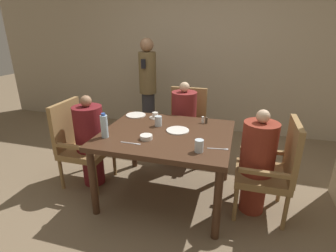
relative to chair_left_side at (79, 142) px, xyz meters
name	(u,v)px	position (x,y,z in m)	size (l,w,h in m)	color
ground_plane	(167,194)	(1.04, 0.00, -0.51)	(16.00, 16.00, 0.00)	#7A664C
wall_back	(203,48)	(1.04, 2.15, 0.89)	(8.00, 0.06, 2.80)	tan
dining_table	(167,140)	(1.04, 0.00, 0.15)	(1.29, 1.10, 0.74)	#422819
chair_left_side	(79,142)	(0.00, 0.00, 0.00)	(0.50, 0.50, 0.97)	olive
diner_in_left_chair	(90,140)	(0.15, 0.00, 0.03)	(0.32, 0.32, 1.06)	maroon
chair_far_side	(186,123)	(1.04, 0.94, 0.00)	(0.50, 0.50, 0.97)	olive
diner_in_far_chair	(184,123)	(1.04, 0.80, 0.05)	(0.32, 0.32, 1.10)	maroon
chair_right_side	(273,167)	(2.08, 0.00, 0.00)	(0.50, 0.50, 0.97)	olive
diner_in_right_chair	(257,162)	(1.94, 0.00, 0.03)	(0.32, 0.32, 1.06)	maroon
standing_host	(148,86)	(0.29, 1.52, 0.34)	(0.27, 0.31, 1.58)	#2D2D33
plate_main_left	(178,130)	(1.14, 0.07, 0.24)	(0.23, 0.23, 0.01)	white
plate_main_right	(136,115)	(0.54, 0.41, 0.24)	(0.23, 0.23, 0.01)	white
teacup_with_saucer	(155,116)	(0.79, 0.39, 0.26)	(0.14, 0.14, 0.07)	white
bowl_small	(146,137)	(0.90, -0.21, 0.25)	(0.12, 0.12, 0.04)	white
water_bottle	(104,126)	(0.50, -0.28, 0.34)	(0.07, 0.07, 0.24)	silver
glass_tall_near	(199,146)	(1.43, -0.34, 0.29)	(0.08, 0.08, 0.11)	silver
glass_tall_mid	(158,121)	(0.90, 0.16, 0.29)	(0.08, 0.08, 0.11)	silver
salt_shaker	(203,120)	(1.35, 0.38, 0.27)	(0.03, 0.03, 0.07)	white
pepper_shaker	(206,120)	(1.39, 0.38, 0.27)	(0.03, 0.03, 0.07)	#4C3D2D
fork_beside_plate	(220,149)	(1.60, -0.24, 0.23)	(0.18, 0.04, 0.00)	silver
knife_beside_plate	(132,143)	(0.81, -0.34, 0.23)	(0.19, 0.02, 0.00)	silver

